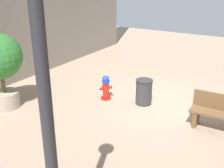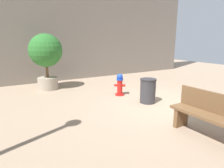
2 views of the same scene
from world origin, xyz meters
The scene contains 5 objects.
ground_plane centered at (0.00, 0.00, 0.00)m, with size 23.40×23.40×0.00m, color tan.
fire_hydrant centered at (1.63, 0.59, 0.40)m, with size 0.39×0.39×0.81m.
bench_near centered at (-2.00, 0.69, 0.50)m, with size 1.67×0.47×0.95m.
planter_tree centered at (3.89, 2.69, 1.43)m, with size 1.32×1.32×2.27m.
trash_bin centered at (0.43, 0.28, 0.40)m, with size 0.52×0.52×0.79m.
Camera 2 is at (-4.21, 4.34, 2.01)m, focal length 30.97 mm.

